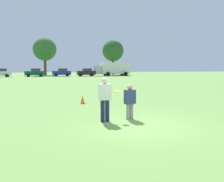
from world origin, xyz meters
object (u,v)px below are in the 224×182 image
at_px(player_thrower, 105,97).
at_px(parked_car_near_right, 62,72).
at_px(frisbee, 118,91).
at_px(parked_car_center, 1,73).
at_px(box_truck, 113,69).
at_px(parked_car_far_right, 86,72).
at_px(player_defender, 130,100).
at_px(parked_car_mid_right, 35,72).
at_px(traffic_cone, 82,100).

bearing_deg(player_thrower, parked_car_near_right, 90.77).
height_order(frisbee, parked_car_center, parked_car_center).
bearing_deg(parked_car_near_right, box_truck, -1.86).
height_order(parked_car_near_right, parked_car_far_right, same).
bearing_deg(player_defender, parked_car_mid_right, 99.47).
relative_size(player_thrower, parked_car_far_right, 0.41).
distance_m(parked_car_mid_right, parked_car_far_right, 11.47).
height_order(player_defender, parked_car_center, parked_car_center).
bearing_deg(parked_car_mid_right, frisbee, -81.21).
bearing_deg(parked_car_mid_right, box_truck, 1.77).
distance_m(player_defender, parked_car_center, 47.60).
relative_size(player_thrower, player_defender, 1.21).
height_order(traffic_cone, parked_car_mid_right, parked_car_mid_right).
xyz_separation_m(frisbee, traffic_cone, (-0.92, 4.74, -0.97)).
bearing_deg(parked_car_mid_right, traffic_cone, -81.46).
bearing_deg(box_truck, parked_car_mid_right, -178.23).
bearing_deg(player_thrower, player_defender, 10.71).
distance_m(player_defender, traffic_cone, 4.92).
distance_m(player_defender, frisbee, 0.68).
xyz_separation_m(player_thrower, box_truck, (11.48, 46.43, 0.76)).
height_order(player_thrower, parked_car_mid_right, parked_car_mid_right).
height_order(frisbee, box_truck, box_truck).
relative_size(parked_car_center, parked_car_far_right, 1.00).
bearing_deg(player_thrower, parked_car_far_right, 83.85).
xyz_separation_m(player_defender, parked_car_near_right, (-1.73, 46.62, 0.12)).
distance_m(parked_car_near_right, box_truck, 12.15).
height_order(player_thrower, box_truck, box_truck).
bearing_deg(traffic_cone, parked_car_center, 107.84).
height_order(player_thrower, parked_car_far_right, parked_car_far_right).
distance_m(player_thrower, parked_car_far_right, 46.19).
xyz_separation_m(parked_car_mid_right, box_truck, (18.01, 0.56, 0.83)).
relative_size(parked_car_near_right, parked_car_far_right, 1.00).
distance_m(player_thrower, traffic_cone, 4.94).
bearing_deg(traffic_cone, player_defender, -72.52).
height_order(parked_car_near_right, box_truck, box_truck).
xyz_separation_m(parked_car_mid_right, parked_car_near_right, (5.89, 0.95, 0.00)).
bearing_deg(parked_car_center, parked_car_far_right, 1.22).
height_order(frisbee, parked_car_near_right, parked_car_near_right).
bearing_deg(frisbee, player_defender, 8.76).
bearing_deg(player_thrower, traffic_cone, 94.31).
bearing_deg(parked_car_near_right, player_thrower, -89.23).
height_order(frisbee, parked_car_far_right, parked_car_far_right).
relative_size(frisbee, parked_car_mid_right, 0.06).
distance_m(parked_car_center, parked_car_far_right, 18.40).
distance_m(frisbee, parked_car_center, 47.52).
xyz_separation_m(player_defender, frisbee, (-0.55, -0.08, 0.39)).
height_order(parked_car_mid_right, box_truck, box_truck).
height_order(player_defender, parked_car_near_right, parked_car_near_right).
bearing_deg(parked_car_near_right, traffic_cone, -89.64).
bearing_deg(player_thrower, box_truck, 76.11).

